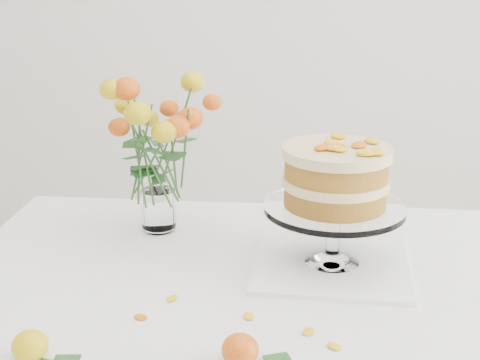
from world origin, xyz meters
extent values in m
cube|color=tan|center=(0.00, 0.00, 0.73)|extent=(1.40, 0.90, 0.04)
cylinder|color=tan|center=(-0.62, 0.37, 0.35)|extent=(0.06, 0.06, 0.71)
cube|color=white|center=(0.00, 0.00, 0.75)|extent=(1.42, 0.92, 0.01)
cube|color=white|center=(0.00, 0.46, 0.65)|extent=(1.42, 0.01, 0.20)
cube|color=white|center=(0.03, 0.11, 0.76)|extent=(0.31, 0.31, 0.01)
cylinder|color=white|center=(0.03, 0.11, 0.83)|extent=(0.03, 0.03, 0.09)
cylinder|color=white|center=(0.03, 0.11, 0.88)|extent=(0.27, 0.27, 0.01)
cylinder|color=#A97626|center=(0.03, 0.11, 0.90)|extent=(0.26, 0.26, 0.04)
cylinder|color=beige|center=(0.03, 0.11, 0.93)|extent=(0.27, 0.27, 0.02)
cylinder|color=#A97626|center=(0.03, 0.11, 0.96)|extent=(0.26, 0.26, 0.04)
cylinder|color=beige|center=(0.03, 0.11, 0.99)|extent=(0.27, 0.27, 0.02)
cylinder|color=white|center=(-0.35, 0.26, 0.76)|extent=(0.06, 0.06, 0.01)
cylinder|color=white|center=(-0.35, 0.26, 0.81)|extent=(0.08, 0.08, 0.09)
ellipsoid|color=gold|center=(-0.44, -0.25, 0.78)|extent=(0.06, 0.06, 0.05)
ellipsoid|color=red|center=(-0.12, -0.24, 0.78)|extent=(0.06, 0.06, 0.05)
ellipsoid|color=#FFB210|center=(-0.12, -0.10, 0.76)|extent=(0.03, 0.02, 0.00)
ellipsoid|color=#FFB210|center=(-0.02, -0.14, 0.76)|extent=(0.03, 0.02, 0.00)
ellipsoid|color=#FFB210|center=(0.02, -0.18, 0.76)|extent=(0.03, 0.02, 0.00)
ellipsoid|color=#FFB210|center=(-0.26, -0.05, 0.76)|extent=(0.03, 0.02, 0.00)
ellipsoid|color=#FFB210|center=(-0.30, -0.12, 0.76)|extent=(0.03, 0.02, 0.00)
camera|label=1|loc=(-0.04, -1.09, 1.33)|focal=50.00mm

